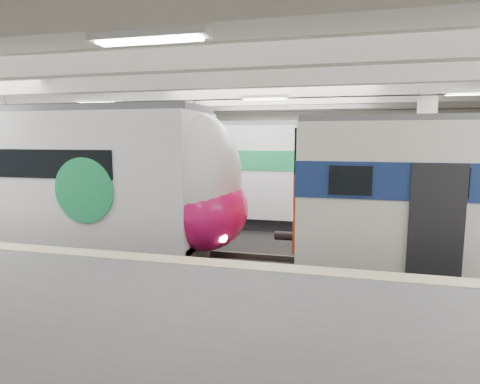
# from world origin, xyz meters

# --- Properties ---
(station_hall) EXTENTS (36.00, 24.00, 5.75)m
(station_hall) POSITION_xyz_m (0.00, -1.74, 3.24)
(station_hall) COLOR black
(station_hall) RESTS_ON ground
(modern_emu) EXTENTS (14.28, 2.95, 4.58)m
(modern_emu) POSITION_xyz_m (-6.65, -0.00, 2.25)
(modern_emu) COLOR white
(modern_emu) RESTS_ON ground
(far_train) EXTENTS (13.43, 2.83, 4.31)m
(far_train) POSITION_xyz_m (-5.21, 5.50, 2.23)
(far_train) COLOR white
(far_train) RESTS_ON ground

